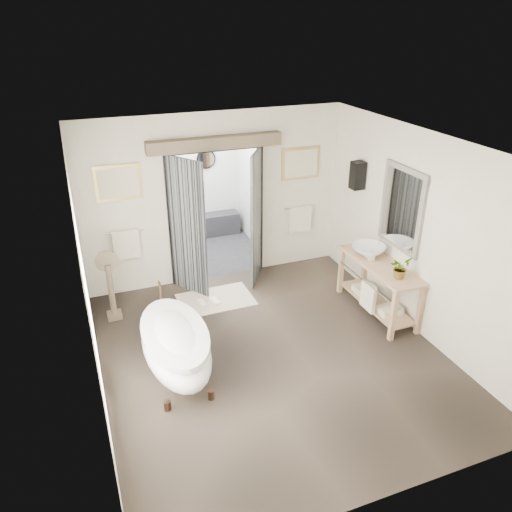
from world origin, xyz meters
name	(u,v)px	position (x,y,z in m)	size (l,w,h in m)	color
ground_plane	(271,354)	(0.00, 0.00, 0.00)	(5.00, 5.00, 0.00)	#4C3D33
room_shell	(274,235)	(-0.04, -0.11, 1.86)	(4.52, 5.02, 2.91)	beige
shower_room	(195,202)	(0.00, 3.99, 0.91)	(2.22, 2.01, 2.51)	black
back_wall_dressing	(219,196)	(0.00, 2.32, 1.56)	(3.82, 0.75, 2.52)	black
clawfoot_tub	(175,345)	(-1.30, 0.10, 0.44)	(0.82, 1.84, 0.90)	#3F291C
vanity	(378,284)	(1.95, 0.44, 0.51)	(0.57, 1.60, 0.85)	tan
pedestal_mirror	(111,290)	(-1.92, 1.74, 0.49)	(0.34, 0.22, 1.15)	brown
rug	(216,299)	(-0.30, 1.68, 0.01)	(1.20, 0.80, 0.01)	beige
slippers	(209,302)	(-0.45, 1.59, 0.04)	(0.35, 0.25, 0.05)	white
basin	(368,251)	(1.92, 0.73, 0.94)	(0.53, 0.53, 0.18)	white
plant	(400,268)	(1.96, -0.03, 1.01)	(0.29, 0.25, 0.32)	gray
soap_bottle_a	(372,255)	(1.89, 0.59, 0.94)	(0.08, 0.08, 0.18)	gray
soap_bottle_b	(358,242)	(1.94, 1.06, 0.94)	(0.15, 0.15, 0.19)	gray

